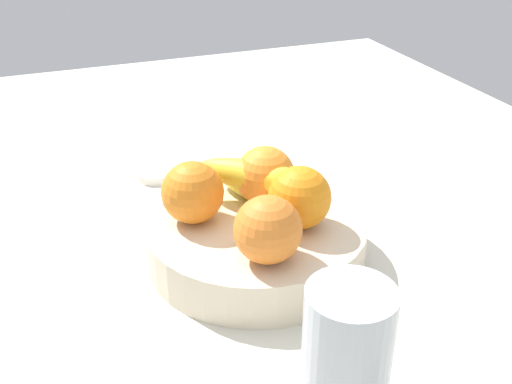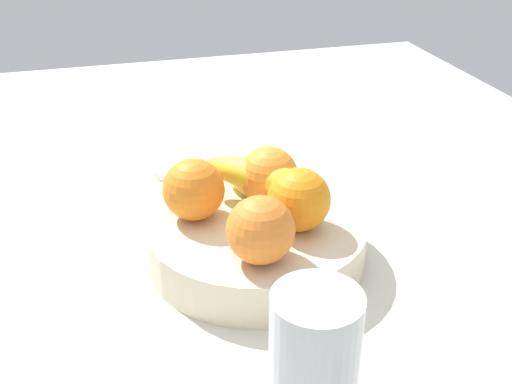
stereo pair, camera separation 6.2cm
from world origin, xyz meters
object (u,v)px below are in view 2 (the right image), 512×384
(orange_back_left, at_px, (194,190))
(fruit_bowl, at_px, (256,240))
(jar_lid, at_px, (172,169))
(thermos_tumbler, at_px, (313,375))
(orange_front_right, at_px, (299,200))
(orange_center, at_px, (269,176))
(orange_front_left, at_px, (261,230))
(banana_bunch, at_px, (266,185))

(orange_back_left, bearing_deg, fruit_bowl, 66.50)
(fruit_bowl, bearing_deg, orange_back_left, -113.50)
(fruit_bowl, bearing_deg, jar_lid, -166.34)
(orange_back_left, relative_size, thermos_tumbler, 0.48)
(orange_front_right, bearing_deg, jar_lid, -159.69)
(orange_back_left, bearing_deg, orange_center, 95.60)
(jar_lid, bearing_deg, orange_front_left, 7.85)
(orange_back_left, distance_m, jar_lid, 0.25)
(orange_back_left, bearing_deg, thermos_tumbler, 7.23)
(jar_lid, bearing_deg, fruit_bowl, 13.66)
(orange_center, distance_m, thermos_tumbler, 0.32)
(orange_back_left, distance_m, banana_bunch, 0.09)
(banana_bunch, xyz_separation_m, thermos_tumbler, (0.31, -0.05, -0.01))
(orange_back_left, bearing_deg, orange_front_left, 25.41)
(fruit_bowl, height_order, orange_center, orange_center)
(orange_front_left, bearing_deg, orange_back_left, -154.59)
(orange_center, bearing_deg, orange_front_right, 13.98)
(orange_center, xyz_separation_m, jar_lid, (-0.23, -0.09, -0.09))
(orange_center, bearing_deg, orange_back_left, -84.40)
(jar_lid, bearing_deg, banana_bunch, 20.03)
(thermos_tumbler, distance_m, jar_lid, 0.55)
(orange_center, distance_m, orange_back_left, 0.10)
(banana_bunch, height_order, thermos_tumbler, thermos_tumbler)
(fruit_bowl, bearing_deg, orange_front_left, -12.17)
(orange_front_right, bearing_deg, orange_front_left, -49.54)
(fruit_bowl, height_order, orange_front_left, orange_front_left)
(banana_bunch, distance_m, thermos_tumbler, 0.31)
(fruit_bowl, distance_m, banana_bunch, 0.07)
(orange_front_left, height_order, orange_back_left, same)
(fruit_bowl, distance_m, orange_front_left, 0.10)
(orange_center, xyz_separation_m, thermos_tumbler, (0.32, -0.06, -0.01))
(orange_center, relative_size, banana_bunch, 0.44)
(orange_front_left, distance_m, orange_center, 0.13)
(orange_front_left, bearing_deg, fruit_bowl, 167.83)
(fruit_bowl, distance_m, orange_back_left, 0.10)
(orange_front_left, height_order, orange_center, same)
(orange_front_left, bearing_deg, banana_bunch, 160.63)
(orange_back_left, bearing_deg, jar_lid, 178.97)
(banana_bunch, xyz_separation_m, jar_lid, (-0.24, -0.09, -0.08))
(orange_front_right, distance_m, orange_back_left, 0.13)
(orange_back_left, distance_m, thermos_tumbler, 0.31)
(fruit_bowl, relative_size, banana_bunch, 1.58)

